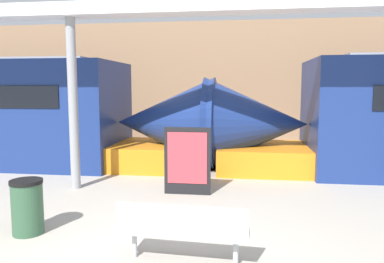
{
  "coord_description": "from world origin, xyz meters",
  "views": [
    {
      "loc": [
        1.15,
        -4.42,
        2.33
      ],
      "look_at": [
        0.09,
        3.47,
        1.4
      ],
      "focal_mm": 35.0,
      "sensor_mm": 36.0,
      "label": 1
    }
  ],
  "objects": [
    {
      "name": "station_wall",
      "position": [
        0.0,
        10.95,
        2.5
      ],
      "size": [
        56.0,
        0.2,
        5.0
      ],
      "primitive_type": "cube",
      "color": "#937051",
      "rests_on": "ground_plane"
    },
    {
      "name": "canopy_beam",
      "position": [
        -2.67,
        3.68,
        4.03
      ],
      "size": [
        28.0,
        0.6,
        0.28
      ],
      "primitive_type": "cube",
      "color": "silver",
      "rests_on": "support_column_near"
    },
    {
      "name": "bench_near",
      "position": [
        0.39,
        0.26,
        0.49
      ],
      "size": [
        1.77,
        0.54,
        0.84
      ],
      "rotation": [
        0.0,
        0.0,
        -0.06
      ],
      "color": "#ADB2B7",
      "rests_on": "ground_plane"
    },
    {
      "name": "support_column_near",
      "position": [
        -2.67,
        3.68,
        1.95
      ],
      "size": [
        0.21,
        0.21,
        3.89
      ],
      "primitive_type": "cylinder",
      "color": "gray",
      "rests_on": "ground_plane"
    },
    {
      "name": "trash_bin",
      "position": [
        -2.23,
        0.97,
        0.44
      ],
      "size": [
        0.51,
        0.51,
        0.88
      ],
      "color": "#2D5138",
      "rests_on": "ground_plane"
    },
    {
      "name": "poster_board",
      "position": [
        -0.02,
        3.52,
        0.75
      ],
      "size": [
        1.02,
        0.07,
        1.48
      ],
      "color": "black",
      "rests_on": "ground_plane"
    }
  ]
}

